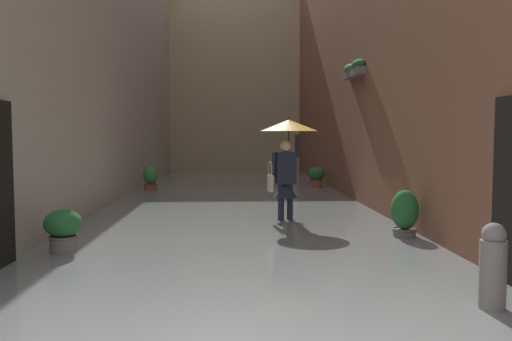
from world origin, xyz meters
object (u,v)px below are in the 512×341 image
at_px(person_wading, 287,147).
at_px(potted_plant_far_left, 405,216).
at_px(mooring_bollard, 493,273).
at_px(potted_plant_mid_left, 316,177).
at_px(potted_plant_far_right, 63,231).
at_px(potted_plant_near_right, 151,180).

distance_m(person_wading, potted_plant_far_left, 2.69).
relative_size(person_wading, potted_plant_far_left, 2.42).
xyz_separation_m(person_wading, mooring_bollard, (-1.40, 5.25, -1.06)).
xyz_separation_m(potted_plant_mid_left, potted_plant_far_left, (-0.18, 7.79, 0.01)).
relative_size(potted_plant_far_left, potted_plant_far_right, 1.20).
bearing_deg(person_wading, potted_plant_far_left, 134.54).
bearing_deg(person_wading, potted_plant_far_right, 37.91).
distance_m(potted_plant_mid_left, potted_plant_far_right, 10.03).
height_order(potted_plant_mid_left, mooring_bollard, mooring_bollard).
height_order(potted_plant_mid_left, potted_plant_far_right, potted_plant_mid_left).
bearing_deg(potted_plant_near_right, potted_plant_far_right, 90.68).
relative_size(potted_plant_near_right, potted_plant_far_left, 0.95).
relative_size(person_wading, potted_plant_near_right, 2.54).
xyz_separation_m(potted_plant_near_right, mooring_bollard, (-4.93, 10.88, 0.04)).
bearing_deg(potted_plant_near_right, person_wading, 122.09).
relative_size(potted_plant_far_left, mooring_bollard, 0.93).
height_order(potted_plant_near_right, mooring_bollard, mooring_bollard).
relative_size(potted_plant_mid_left, potted_plant_far_right, 1.04).
xyz_separation_m(person_wading, potted_plant_near_right, (3.53, -5.63, -1.10)).
bearing_deg(potted_plant_far_right, potted_plant_mid_left, -119.79).
height_order(person_wading, potted_plant_far_right, person_wading).
xyz_separation_m(person_wading, potted_plant_far_left, (-1.73, 1.76, -1.07)).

